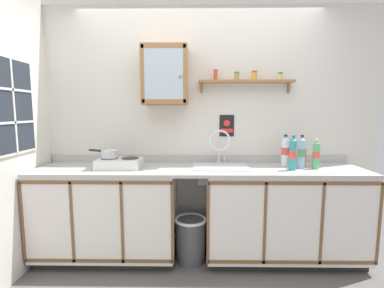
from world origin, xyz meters
TOP-DOWN VIEW (x-y plane):
  - floor at (0.00, 0.00)m, footprint 6.18×6.18m
  - back_wall at (0.00, 0.74)m, footprint 3.78×0.07m
  - lower_cabinet_run at (-0.90, 0.42)m, footprint 1.36×0.60m
  - lower_cabinet_run_right at (0.82, 0.42)m, footprint 1.52×0.60m
  - countertop at (0.00, 0.42)m, footprint 3.14×0.62m
  - backsplash at (0.00, 0.71)m, footprint 3.14×0.02m
  - sink at (0.21, 0.46)m, footprint 0.53×0.42m
  - hot_plate_stove at (-0.77, 0.40)m, footprint 0.42×0.27m
  - saucepan at (-0.87, 0.43)m, footprint 0.32×0.20m
  - bottle_water_blue_0 at (0.98, 0.41)m, footprint 0.07×0.07m
  - bottle_soda_green_1 at (1.11, 0.39)m, footprint 0.06×0.06m
  - bottle_juice_amber_2 at (1.02, 0.51)m, footprint 0.08×0.08m
  - bottle_water_clear_3 at (0.85, 0.51)m, footprint 0.08×0.08m
  - bottle_detergent_teal_4 at (0.86, 0.32)m, footprint 0.07×0.07m
  - wall_cabinet at (-0.33, 0.58)m, footprint 0.45×0.30m
  - spice_shelf at (0.47, 0.65)m, footprint 0.96×0.14m
  - warning_sign at (0.30, 0.71)m, footprint 0.15×0.01m
  - window at (-1.59, 0.14)m, footprint 0.03×0.58m
  - trash_bin at (-0.08, 0.37)m, footprint 0.32×0.32m

SIDE VIEW (x-z plane):
  - floor at x=0.00m, z-range 0.00..0.00m
  - trash_bin at x=-0.08m, z-range 0.01..0.44m
  - lower_cabinet_run_right at x=0.82m, z-range 0.00..0.90m
  - lower_cabinet_run at x=-0.90m, z-range 0.00..0.90m
  - countertop at x=0.00m, z-range 0.89..0.92m
  - sink at x=0.21m, z-range 0.67..1.16m
  - backsplash at x=0.00m, z-range 0.92..1.00m
  - hot_plate_stove at x=-0.77m, z-range 0.92..1.02m
  - bottle_juice_amber_2 at x=1.02m, z-range 0.91..1.15m
  - bottle_soda_green_1 at x=1.11m, z-range 0.91..1.20m
  - saucepan at x=-0.87m, z-range 1.02..1.10m
  - bottle_water_clear_3 at x=0.85m, z-range 0.91..1.23m
  - bottle_water_blue_0 at x=0.98m, z-range 0.91..1.24m
  - bottle_detergent_teal_4 at x=0.86m, z-range 0.91..1.24m
  - warning_sign at x=0.30m, z-range 1.20..1.42m
  - back_wall at x=0.00m, z-range 0.01..2.62m
  - window at x=-1.59m, z-range 1.10..1.92m
  - spice_shelf at x=0.47m, z-range 1.66..1.89m
  - wall_cabinet at x=-0.33m, z-range 1.53..2.10m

